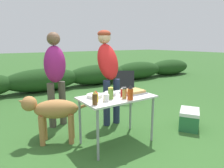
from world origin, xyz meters
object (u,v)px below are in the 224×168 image
food_tray (133,92)px  mixing_bowl (110,93)px  hot_sauce_bottle (130,93)px  camp_chair_green_behind_table (125,84)px  paper_cup_stack (106,98)px  plate_stack (94,96)px  relish_jar (111,93)px  ketchup_bottle (123,92)px  cooler_box (189,119)px  beer_bottle (95,98)px  mustard_bottle (96,97)px  folding_table (117,101)px  dog (52,111)px  standing_person_in_dark_puffer (108,66)px  spice_jar (124,93)px  standing_person_in_navy_coat (55,71)px

food_tray → mixing_bowl: size_ratio=1.91×
hot_sauce_bottle → camp_chair_green_behind_table: hot_sauce_bottle is taller
paper_cup_stack → camp_chair_green_behind_table: size_ratio=0.12×
hot_sauce_bottle → camp_chair_green_behind_table: size_ratio=0.25×
food_tray → paper_cup_stack: 0.60m
camp_chair_green_behind_table → plate_stack: bearing=-101.8°
relish_jar → mixing_bowl: bearing=60.1°
ketchup_bottle → cooler_box: bearing=-11.1°
beer_bottle → mustard_bottle: (0.07, 0.10, -0.01)m
folding_table → dog: (-0.81, 0.56, -0.16)m
standing_person_in_dark_puffer → hot_sauce_bottle: bearing=-104.1°
paper_cup_stack → standing_person_in_dark_puffer: size_ratio=0.06×
spice_jar → relish_jar: bearing=152.5°
mustard_bottle → beer_bottle: bearing=-125.8°
food_tray → relish_jar: 0.48m
standing_person_in_navy_coat → camp_chair_green_behind_table: 2.17m
plate_stack → beer_bottle: (-0.17, -0.31, 0.06)m
mustard_bottle → dog: bearing=123.1°
relish_jar → dog: (-0.66, 0.62, -0.31)m
plate_stack → spice_jar: (0.33, -0.29, 0.06)m
folding_table → cooler_box: size_ratio=1.91×
ketchup_bottle → dog: bearing=145.9°
paper_cup_stack → camp_chair_green_behind_table: paper_cup_stack is taller
paper_cup_stack → hot_sauce_bottle: bearing=-21.7°
paper_cup_stack → spice_jar: (0.29, -0.03, 0.03)m
camp_chair_green_behind_table → mustard_bottle: bearing=-99.7°
cooler_box → ketchup_bottle: bearing=135.2°
dog → folding_table: bearing=-98.3°
folding_table → beer_bottle: 0.53m
beer_bottle → standing_person_in_navy_coat: standing_person_in_navy_coat is taller
hot_sauce_bottle → relish_jar: bearing=137.1°
plate_stack → standing_person_in_navy_coat: 1.07m
food_tray → standing_person_in_dark_puffer: 0.83m
camp_chair_green_behind_table → beer_bottle: bearing=-99.2°
ketchup_bottle → mustard_bottle: size_ratio=0.93×
dog → paper_cup_stack: bearing=-115.1°
folding_table → camp_chair_green_behind_table: bearing=49.3°
food_tray → spice_jar: bearing=-151.9°
relish_jar → mustard_bottle: size_ratio=1.06×
beer_bottle → camp_chair_green_behind_table: bearing=44.1°
camp_chair_green_behind_table → cooler_box: camp_chair_green_behind_table is taller
relish_jar → cooler_box: 1.70m
paper_cup_stack → hot_sauce_bottle: size_ratio=0.48×
spice_jar → camp_chair_green_behind_table: spice_jar is taller
food_tray → hot_sauce_bottle: bearing=-136.1°
plate_stack → hot_sauce_bottle: (0.36, -0.39, 0.07)m
beer_bottle → dog: size_ratio=0.19×
hot_sauce_bottle → dog: bearing=137.0°
camp_chair_green_behind_table → food_tray: bearing=-87.5°
food_tray → camp_chair_green_behind_table: 2.09m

